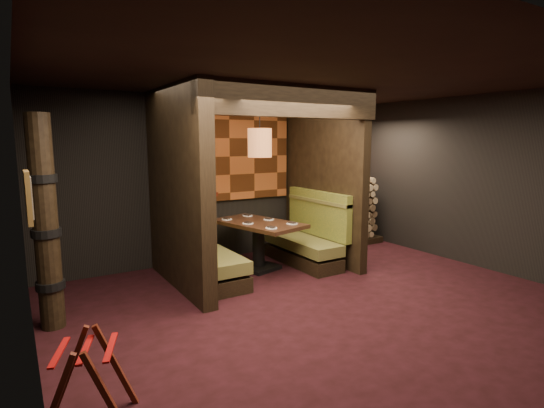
{
  "coord_description": "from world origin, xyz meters",
  "views": [
    {
      "loc": [
        -3.33,
        -4.1,
        2.11
      ],
      "look_at": [
        0.0,
        1.3,
        1.15
      ],
      "focal_mm": 28.0,
      "sensor_mm": 36.0,
      "label": 1
    }
  ],
  "objects": [
    {
      "name": "floor",
      "position": [
        0.0,
        0.0,
        -0.01
      ],
      "size": [
        6.5,
        5.5,
        0.02
      ],
      "primitive_type": "cube",
      "color": "black",
      "rests_on": "ground"
    },
    {
      "name": "header_beam",
      "position": [
        -0.02,
        0.7,
        2.63
      ],
      "size": [
        2.85,
        0.18,
        0.44
      ],
      "primitive_type": "cube",
      "color": "black",
      "rests_on": "partition_left"
    },
    {
      "name": "booth_bench_right",
      "position": [
        0.93,
        1.65,
        0.4
      ],
      "size": [
        0.68,
        1.6,
        1.14
      ],
      "color": "black",
      "rests_on": "floor"
    },
    {
      "name": "ceiling",
      "position": [
        0.0,
        0.0,
        2.86
      ],
      "size": [
        6.5,
        5.5,
        0.02
      ],
      "primitive_type": "cube",
      "color": "black",
      "rests_on": "ground"
    },
    {
      "name": "wall_back",
      "position": [
        0.0,
        2.76,
        1.43
      ],
      "size": [
        6.5,
        0.02,
        2.85
      ],
      "primitive_type": "cube",
      "color": "black",
      "rests_on": "ground"
    },
    {
      "name": "wall_right",
      "position": [
        3.26,
        0.0,
        1.43
      ],
      "size": [
        0.02,
        5.5,
        2.85
      ],
      "primitive_type": "cube",
      "color": "black",
      "rests_on": "ground"
    },
    {
      "name": "luggage_rack",
      "position": [
        -2.97,
        -0.93,
        0.37
      ],
      "size": [
        0.8,
        0.67,
        0.74
      ],
      "color": "#49170C",
      "rests_on": "floor"
    },
    {
      "name": "pendant_lamp",
      "position": [
        0.03,
        1.72,
        2.07
      ],
      "size": [
        0.38,
        0.38,
        1.01
      ],
      "color": "#AE6333",
      "rests_on": "ceiling"
    },
    {
      "name": "tapa_back_panel",
      "position": [
        -0.02,
        2.71,
        1.82
      ],
      "size": [
        2.4,
        0.06,
        1.55
      ],
      "primitive_type": "cube",
      "color": "#A04F22",
      "rests_on": "wall_back"
    },
    {
      "name": "bay_front_post",
      "position": [
        1.39,
        1.96,
        1.43
      ],
      "size": [
        0.08,
        0.08,
        2.85
      ],
      "primitive_type": "cube",
      "color": "black",
      "rests_on": "floor"
    },
    {
      "name": "tapa_side_panel",
      "position": [
        -1.23,
        1.82,
        1.85
      ],
      "size": [
        0.04,
        1.85,
        1.45
      ],
      "primitive_type": "cube",
      "color": "#A04F22",
      "rests_on": "partition_left"
    },
    {
      "name": "place_settings",
      "position": [
        0.03,
        1.77,
        0.8
      ],
      "size": [
        0.9,
        1.3,
        0.03
      ],
      "color": "white",
      "rests_on": "dining_table"
    },
    {
      "name": "dining_table",
      "position": [
        0.03,
        1.77,
        0.56
      ],
      "size": [
        1.17,
        1.66,
        0.79
      ],
      "color": "black",
      "rests_on": "floor"
    },
    {
      "name": "framed_picture",
      "position": [
        -3.22,
        0.1,
        1.62
      ],
      "size": [
        0.05,
        0.36,
        0.46
      ],
      "color": "olive",
      "rests_on": "wall_left"
    },
    {
      "name": "lacquer_shelf",
      "position": [
        -0.6,
        2.65,
        1.18
      ],
      "size": [
        0.6,
        0.12,
        0.07
      ],
      "primitive_type": "cube",
      "color": "#52170B",
      "rests_on": "wall_back"
    },
    {
      "name": "totem_column",
      "position": [
        -3.05,
        1.1,
        1.19
      ],
      "size": [
        0.31,
        0.31,
        2.4
      ],
      "color": "black",
      "rests_on": "floor"
    },
    {
      "name": "mosaic_header",
      "position": [
        2.29,
        2.68,
        1.64
      ],
      "size": [
        1.83,
        0.1,
        0.56
      ],
      "primitive_type": "cube",
      "color": "maroon",
      "rests_on": "wall_back"
    },
    {
      "name": "booth_bench_left",
      "position": [
        -0.96,
        1.65,
        0.4
      ],
      "size": [
        0.68,
        1.6,
        1.14
      ],
      "color": "black",
      "rests_on": "floor"
    },
    {
      "name": "wall_left",
      "position": [
        -3.26,
        0.0,
        1.43
      ],
      "size": [
        0.02,
        5.5,
        2.85
      ],
      "primitive_type": "cube",
      "color": "black",
      "rests_on": "ground"
    },
    {
      "name": "partition_left",
      "position": [
        -1.35,
        1.65,
        1.43
      ],
      "size": [
        0.2,
        2.2,
        2.85
      ],
      "primitive_type": "cube",
      "color": "black",
      "rests_on": "floor"
    },
    {
      "name": "firewood_stack",
      "position": [
        2.29,
        2.35,
        0.68
      ],
      "size": [
        1.73,
        0.7,
        1.36
      ],
      "color": "black",
      "rests_on": "floor"
    },
    {
      "name": "partition_right",
      "position": [
        1.3,
        1.7,
        1.43
      ],
      "size": [
        0.15,
        2.1,
        2.85
      ],
      "primitive_type": "cube",
      "color": "black",
      "rests_on": "floor"
    }
  ]
}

